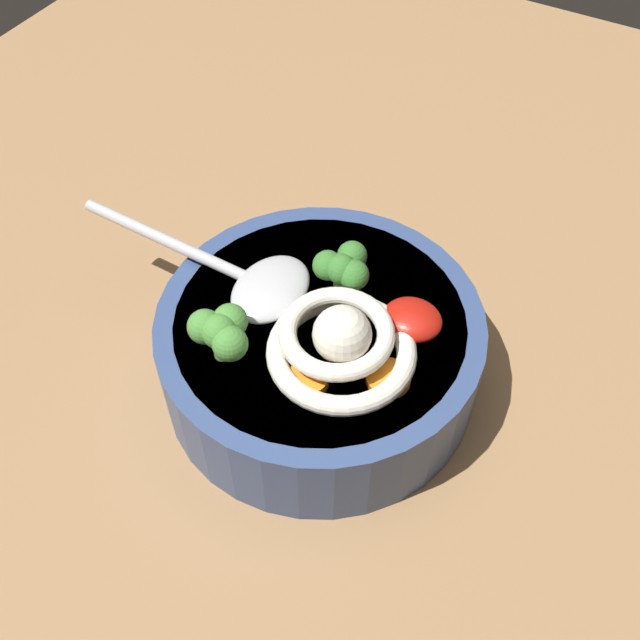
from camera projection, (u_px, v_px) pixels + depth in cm
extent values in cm
cube|color=#936D47|center=(370.00, 380.00, 54.13)|extent=(105.70, 105.70, 3.70)
cylinder|color=#334775|center=(320.00, 351.00, 49.56)|extent=(20.62, 20.62, 6.22)
cylinder|color=olive|center=(320.00, 348.00, 49.37)|extent=(18.15, 18.15, 5.73)
torus|color=silver|center=(342.00, 351.00, 44.84)|extent=(8.89, 8.89, 1.23)
torus|color=silver|center=(337.00, 333.00, 44.47)|extent=(9.52, 9.52, 1.10)
sphere|color=silver|center=(342.00, 335.00, 43.61)|extent=(3.45, 3.45, 3.45)
ellipsoid|color=#B7B7BC|center=(271.00, 289.00, 47.73)|extent=(4.59, 6.14, 1.60)
cylinder|color=#B7B7BC|center=(175.00, 245.00, 50.20)|extent=(15.02, 1.27, 0.80)
ellipsoid|color=#B2190F|center=(412.00, 320.00, 46.10)|extent=(3.69, 3.32, 1.66)
cylinder|color=#7A9E60|center=(344.00, 280.00, 48.57)|extent=(0.98, 0.98, 1.05)
sphere|color=#38752D|center=(345.00, 264.00, 47.42)|extent=(1.92, 1.92, 1.92)
sphere|color=#38752D|center=(331.00, 260.00, 47.86)|extent=(1.92, 1.92, 1.92)
sphere|color=#38752D|center=(355.00, 274.00, 47.02)|extent=(1.92, 1.92, 1.92)
sphere|color=#38752D|center=(352.00, 256.00, 48.06)|extent=(1.92, 1.92, 1.92)
cylinder|color=#7A9E60|center=(222.00, 349.00, 45.02)|extent=(1.07, 1.07, 1.15)
sphere|color=#478938|center=(220.00, 332.00, 43.76)|extent=(2.10, 2.10, 2.10)
sphere|color=#478938|center=(205.00, 327.00, 44.24)|extent=(2.10, 2.10, 2.10)
sphere|color=#478938|center=(230.00, 344.00, 43.33)|extent=(2.10, 2.10, 2.10)
sphere|color=#478938|center=(230.00, 321.00, 44.47)|extent=(2.10, 2.10, 2.10)
cylinder|color=orange|center=(388.00, 378.00, 44.05)|extent=(2.63, 2.63, 0.53)
cylinder|color=orange|center=(308.00, 380.00, 43.87)|extent=(2.39, 2.39, 0.71)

